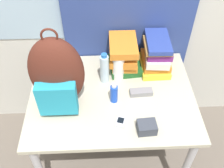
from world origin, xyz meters
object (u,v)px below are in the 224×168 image
Objects in this scene: book_stack_center at (156,55)px; sunglasses_case at (141,92)px; cell_phone at (121,121)px; backpack at (57,75)px; camera_pouch at (147,127)px; sports_bottle at (118,65)px; sunscreen_bottle at (114,93)px; water_bottle at (104,69)px; book_stack_left at (124,55)px.

sunglasses_case is (-0.13, -0.26, -0.10)m from book_stack_center.
book_stack_center reaches higher than cell_phone.
backpack is 4.78× the size of camera_pouch.
sports_bottle is 0.24m from sunglasses_case.
sunglasses_case is (0.18, 0.05, -0.05)m from sunscreen_bottle.
backpack is 0.38m from sunscreen_bottle.
sunscreen_bottle is 1.49× the size of cell_phone.
camera_pouch is (0.15, -0.07, 0.02)m from cell_phone.
camera_pouch is at bearing -53.23° from sunscreen_bottle.
book_stack_center is at bearing 59.48° from cell_phone.
water_bottle reaches higher than sunscreen_bottle.
sunglasses_case is at bearing -116.91° from book_stack_center.
cell_phone is 0.67× the size of sunglasses_case.
sports_bottle is 0.22m from sunscreen_bottle.
sunscreen_bottle is (-0.04, -0.21, -0.04)m from sports_bottle.
camera_pouch is at bearing -24.69° from cell_phone.
sports_bottle is at bearing 107.14° from camera_pouch.
backpack is 0.73m from book_stack_center.
water_bottle is at bearing -161.95° from book_stack_center.
backpack is 1.95× the size of book_stack_center.
book_stack_left is at bearing 42.14° from water_bottle.
book_stack_center is 0.44m from sunscreen_bottle.
water_bottle is 1.57× the size of sunglasses_case.
book_stack_center is 0.57m from camera_pouch.
book_stack_center is at bearing 18.05° from water_bottle.
sports_bottle is (-0.05, -0.10, -0.01)m from book_stack_left.
water_bottle and sports_bottle have the same top height.
camera_pouch is (0.18, -0.24, -0.04)m from sunscreen_bottle.
sunglasses_case is 0.29m from camera_pouch.
water_bottle is 2.06× the size of camera_pouch.
book_stack_left is 2.34× the size of camera_pouch.
camera_pouch is at bearing -25.73° from backpack.
backpack reaches higher than book_stack_left.
sunglasses_case is at bearing -29.85° from water_bottle.
cell_phone is (0.37, -0.18, -0.23)m from backpack.
cell_phone is at bearing -76.27° from water_bottle.
sports_bottle is at bearing 130.91° from sunglasses_case.
book_stack_left is at bearing 83.71° from cell_phone.
camera_pouch is (-0.00, -0.29, 0.02)m from sunglasses_case.
sunglasses_case is (0.52, 0.04, -0.22)m from backpack.
sunscreen_bottle is (0.34, -0.01, -0.17)m from backpack.
sports_bottle is 2.06× the size of camera_pouch.
backpack is 0.36m from water_bottle.
book_stack_center reaches higher than sports_bottle.
book_stack_center is 1.87× the size of sunglasses_case.
book_stack_center is 0.57m from cell_phone.
cell_phone is 0.16m from camera_pouch.
book_stack_center is at bearing 63.09° from sunglasses_case.
sunglasses_case is (0.15, 0.22, 0.01)m from cell_phone.
water_bottle is 2.33× the size of cell_phone.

